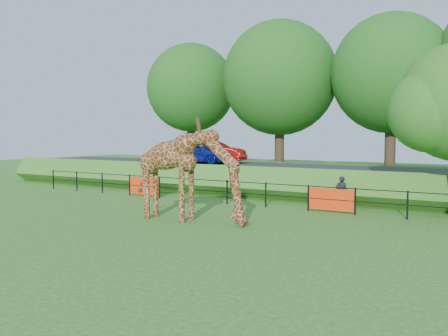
% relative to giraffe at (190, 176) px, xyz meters
% --- Properties ---
extents(ground, '(90.00, 90.00, 0.00)m').
position_rel_giraffe_xyz_m(ground, '(0.74, -3.29, -1.71)').
color(ground, '#266519').
rests_on(ground, ground).
extents(giraffe, '(4.80, 0.98, 3.41)m').
position_rel_giraffe_xyz_m(giraffe, '(0.00, 0.00, 0.00)').
color(giraffe, '#562711').
rests_on(giraffe, ground).
extents(perimeter_fence, '(28.07, 0.10, 1.10)m').
position_rel_giraffe_xyz_m(perimeter_fence, '(0.74, 4.71, -1.16)').
color(perimeter_fence, black).
rests_on(perimeter_fence, ground).
extents(embankment, '(40.00, 9.00, 1.30)m').
position_rel_giraffe_xyz_m(embankment, '(0.74, 12.21, -1.06)').
color(embankment, '#266519').
rests_on(embankment, ground).
extents(road, '(40.00, 5.00, 0.12)m').
position_rel_giraffe_xyz_m(road, '(0.74, 10.71, -0.35)').
color(road, '#28282A').
rests_on(road, embankment).
extents(car_blue, '(4.12, 1.90, 1.37)m').
position_rel_giraffe_xyz_m(car_blue, '(-6.64, 10.17, 0.40)').
color(car_blue, '#1421A3').
rests_on(car_blue, road).
extents(car_red, '(4.35, 2.06, 1.38)m').
position_rel_giraffe_xyz_m(car_red, '(-6.33, 11.27, 0.40)').
color(car_red, '#B6110D').
rests_on(car_red, road).
extents(visitor, '(0.59, 0.47, 1.40)m').
position_rel_giraffe_xyz_m(visitor, '(3.66, 6.24, -1.01)').
color(visitor, black).
rests_on(visitor, ground).
extents(bg_tree_line, '(37.30, 8.80, 11.82)m').
position_rel_giraffe_xyz_m(bg_tree_line, '(2.63, 18.71, 5.49)').
color(bg_tree_line, '#372418').
rests_on(bg_tree_line, ground).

